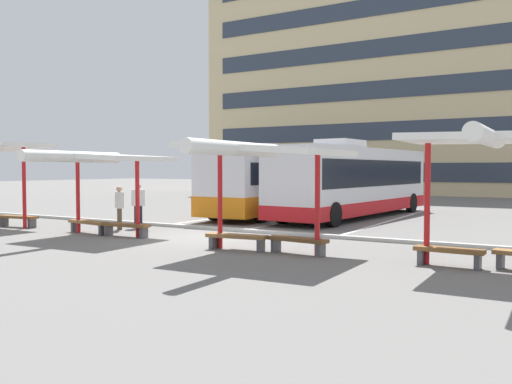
{
  "coord_description": "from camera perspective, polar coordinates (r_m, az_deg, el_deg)",
  "views": [
    {
      "loc": [
        10.44,
        -14.52,
        2.3
      ],
      "look_at": [
        -0.35,
        3.91,
        1.37
      ],
      "focal_mm": 37.38,
      "sensor_mm": 36.0,
      "label": 1
    }
  ],
  "objects": [
    {
      "name": "waiting_shelter_3",
      "position": [
        12.95,
        23.94,
        4.97
      ],
      "size": [
        3.88,
        4.37,
        3.15
      ],
      "color": "red",
      "rests_on": "ground"
    },
    {
      "name": "lane_stripe_0",
      "position": [
        27.71,
        -0.46,
        -2.25
      ],
      "size": [
        0.16,
        14.0,
        0.01
      ],
      "primitive_type": "cube",
      "color": "white",
      "rests_on": "ground"
    },
    {
      "name": "waiting_passenger_1",
      "position": [
        21.25,
        -12.5,
        -1.05
      ],
      "size": [
        0.5,
        0.52,
        1.73
      ],
      "color": "black",
      "rests_on": "ground"
    },
    {
      "name": "bench_5",
      "position": [
        14.43,
        4.48,
        -5.33
      ],
      "size": [
        1.76,
        0.61,
        0.45
      ],
      "color": "brown",
      "rests_on": "ground"
    },
    {
      "name": "bench_3",
      "position": [
        18.57,
        -13.77,
        -3.64
      ],
      "size": [
        1.84,
        0.54,
        0.45
      ],
      "color": "brown",
      "rests_on": "ground"
    },
    {
      "name": "waiting_passenger_0",
      "position": [
        20.74,
        -14.41,
        -1.31
      ],
      "size": [
        0.52,
        0.44,
        1.65
      ],
      "color": "brown",
      "rests_on": "ground"
    },
    {
      "name": "waiting_shelter_1",
      "position": [
        18.93,
        -16.36,
        3.47
      ],
      "size": [
        3.86,
        4.87,
        2.89
      ],
      "color": "red",
      "rests_on": "ground"
    },
    {
      "name": "bench_1",
      "position": [
        23.05,
        -24.13,
        -2.6
      ],
      "size": [
        1.81,
        0.64,
        0.45
      ],
      "color": "brown",
      "rests_on": "ground"
    },
    {
      "name": "coach_bus_0",
      "position": [
        26.89,
        2.53,
        0.97
      ],
      "size": [
        3.03,
        11.78,
        3.47
      ],
      "color": "silver",
      "rests_on": "ground"
    },
    {
      "name": "terminal_building",
      "position": [
        55.37,
        19.52,
        11.33
      ],
      "size": [
        44.83,
        14.95,
        24.63
      ],
      "color": "#D1BC8C",
      "rests_on": "ground"
    },
    {
      "name": "bench_6",
      "position": [
        13.35,
        19.94,
        -6.13
      ],
      "size": [
        1.59,
        0.48,
        0.45
      ],
      "color": "brown",
      "rests_on": "ground"
    },
    {
      "name": "platform_kerb",
      "position": [
        19.59,
        -2.09,
        -4.07
      ],
      "size": [
        44.0,
        0.24,
        0.12
      ],
      "primitive_type": "cube",
      "color": "#ADADA8",
      "rests_on": "ground"
    },
    {
      "name": "lane_stripe_1",
      "position": [
        26.02,
        6.57,
        -2.58
      ],
      "size": [
        0.16,
        14.0,
        0.01
      ],
      "primitive_type": "cube",
      "color": "white",
      "rests_on": "ground"
    },
    {
      "name": "bench_2",
      "position": [
        19.88,
        -17.43,
        -3.27
      ],
      "size": [
        1.99,
        0.66,
        0.45
      ],
      "color": "brown",
      "rests_on": "ground"
    },
    {
      "name": "waiting_shelter_2",
      "position": [
        14.35,
        0.54,
        4.38
      ],
      "size": [
        4.06,
        5.25,
        3.03
      ],
      "color": "red",
      "rests_on": "ground"
    },
    {
      "name": "coach_bus_1",
      "position": [
        25.64,
        10.52,
        1.1
      ],
      "size": [
        3.7,
        12.36,
        3.6
      ],
      "color": "silver",
      "rests_on": "ground"
    },
    {
      "name": "lane_stripe_2",
      "position": [
        24.77,
        14.45,
        -2.9
      ],
      "size": [
        0.16,
        14.0,
        0.01
      ],
      "primitive_type": "cube",
      "color": "white",
      "rests_on": "ground"
    },
    {
      "name": "ground_plane",
      "position": [
        18.03,
        -5.35,
        -4.84
      ],
      "size": [
        160.0,
        160.0,
        0.0
      ],
      "primitive_type": "plane",
      "color": "slate"
    },
    {
      "name": "bench_4",
      "position": [
        15.1,
        -2.09,
        -4.97
      ],
      "size": [
        1.83,
        0.62,
        0.45
      ],
      "color": "brown",
      "rests_on": "ground"
    }
  ]
}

